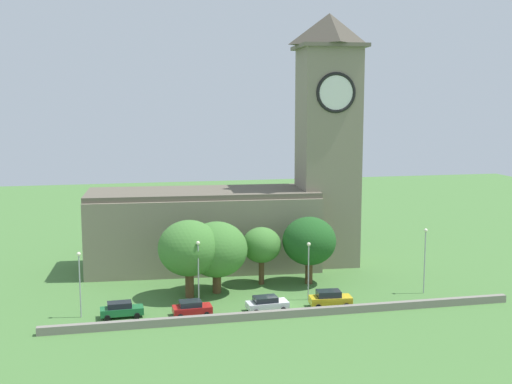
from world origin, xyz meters
TOP-DOWN VIEW (x-y plane):
  - ground_plane at (0.00, 15.00)m, footprint 200.00×200.00m
  - church at (0.22, 18.64)m, footprint 38.18×13.35m
  - quay_barrier at (0.00, -3.97)m, footprint 51.33×0.70m
  - car_green at (-17.43, -0.21)m, footprint 4.58×2.16m
  - car_red at (-10.03, -1.19)m, footprint 4.24×2.44m
  - car_white at (-1.79, -1.41)m, footprint 4.65×2.54m
  - car_yellow at (5.43, -1.59)m, footprint 4.81×2.61m
  - streetlamp_west_end at (-21.64, 0.69)m, footprint 0.44×0.44m
  - streetlamp_west_mid at (-8.88, 1.91)m, footprint 0.44×0.44m
  - streetlamp_central at (3.82, 1.50)m, footprint 0.44×0.44m
  - streetlamp_east_mid at (18.10, 1.03)m, footprint 0.44×0.44m
  - tree_churchyard at (-6.12, 6.45)m, footprint 7.39×7.39m
  - tree_riverside_east at (-0.08, 8.93)m, footprint 4.94×4.94m
  - tree_by_tower at (-9.52, 5.37)m, footprint 7.25×7.25m
  - tree_riverside_west at (5.84, 7.95)m, footprint 6.74×6.74m

SIDE VIEW (x-z plane):
  - ground_plane at x=0.00m, z-range 0.00..0.00m
  - quay_barrier at x=0.00m, z-range 0.00..0.85m
  - car_red at x=-10.03m, z-range 0.01..1.64m
  - car_white at x=-1.79m, z-range 0.01..1.66m
  - car_green at x=-17.43m, z-range 0.01..1.70m
  - car_yellow at x=5.43m, z-range 0.01..1.91m
  - streetlamp_central at x=3.82m, z-range 1.16..7.96m
  - streetlamp_west_end at x=-21.64m, z-range 1.18..8.30m
  - streetlamp_west_mid at x=-8.88m, z-range 1.21..8.66m
  - tree_riverside_east at x=-0.08m, z-range 1.36..8.64m
  - streetlamp_east_mid at x=18.10m, z-range 1.23..9.14m
  - tree_churchyard at x=-6.12m, z-range 0.98..9.64m
  - tree_riverside_west at x=5.84m, z-range 1.19..9.72m
  - tree_by_tower at x=-9.52m, z-range 1.28..10.45m
  - church at x=0.22m, z-range -7.55..27.15m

